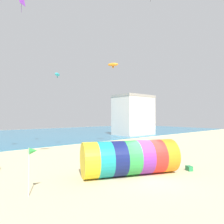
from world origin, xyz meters
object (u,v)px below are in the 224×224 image
object	(u,v)px
giant_inflatable_tube	(130,158)
kite_cyan_parafoil	(57,74)
kite_handler	(176,157)
cooler_box	(189,168)
kite_orange_parafoil	(113,65)
beach_flag	(33,153)

from	to	relation	value
giant_inflatable_tube	kite_cyan_parafoil	bearing A→B (deg)	88.52
kite_handler	cooler_box	xyz separation A→B (m)	(-0.10, -1.18, -0.70)
giant_inflatable_tube	kite_orange_parafoil	xyz separation A→B (m)	(7.73, 10.92, 10.25)
giant_inflatable_tube	kite_cyan_parafoil	size ratio (longest dim) A/B	6.03
giant_inflatable_tube	kite_cyan_parafoil	world-z (taller)	kite_cyan_parafoil
kite_cyan_parafoil	cooler_box	xyz separation A→B (m)	(3.90, -15.04, -9.19)
kite_handler	cooler_box	bearing A→B (deg)	-94.67
giant_inflatable_tube	cooler_box	xyz separation A→B (m)	(4.23, -2.20, -1.04)
kite_cyan_parafoil	kite_handler	bearing A→B (deg)	-73.92
kite_handler	beach_flag	xyz separation A→B (m)	(-11.00, 1.69, 1.37)
kite_orange_parafoil	cooler_box	bearing A→B (deg)	-104.94
beach_flag	kite_orange_parafoil	bearing A→B (deg)	35.42
giant_inflatable_tube	cooler_box	bearing A→B (deg)	-27.49
kite_orange_parafoil	kite_handler	bearing A→B (deg)	-105.92
kite_orange_parafoil	beach_flag	distance (m)	19.93
kite_cyan_parafoil	cooler_box	size ratio (longest dim) A/B	2.32
beach_flag	cooler_box	size ratio (longest dim) A/B	4.88
giant_inflatable_tube	kite_handler	size ratio (longest dim) A/B	4.22
kite_handler	cooler_box	world-z (taller)	kite_handler
giant_inflatable_tube	kite_handler	bearing A→B (deg)	-13.21
kite_cyan_parafoil	beach_flag	distance (m)	15.74
kite_orange_parafoil	giant_inflatable_tube	bearing A→B (deg)	-125.29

